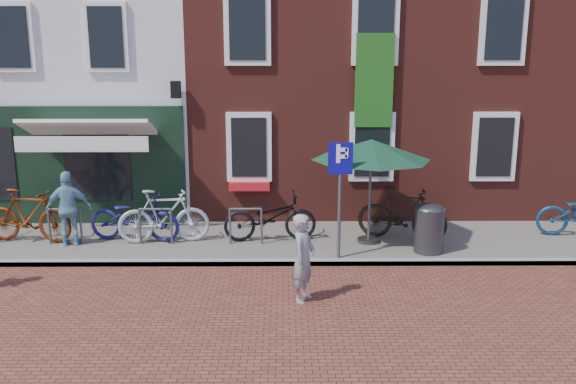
{
  "coord_description": "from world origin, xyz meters",
  "views": [
    {
      "loc": [
        1.34,
        -11.94,
        4.36
      ],
      "look_at": [
        1.43,
        0.45,
        1.46
      ],
      "focal_mm": 38.47,
      "sensor_mm": 36.0,
      "label": 1
    }
  ],
  "objects_px": {
    "bicycle_2": "(134,217)",
    "parasol": "(371,146)",
    "woman": "(304,258)",
    "bicycle_3": "(164,216)",
    "litter_bin": "(429,225)",
    "cafe_person": "(69,209)",
    "bicycle_4": "(270,217)",
    "bicycle_5": "(402,213)",
    "parking_sign": "(340,180)",
    "bicycle_1": "(28,216)"
  },
  "relations": [
    {
      "from": "bicycle_2",
      "to": "parasol",
      "type": "bearing_deg",
      "value": -82.95
    },
    {
      "from": "woman",
      "to": "bicycle_3",
      "type": "height_order",
      "value": "woman"
    },
    {
      "from": "litter_bin",
      "to": "cafe_person",
      "type": "height_order",
      "value": "cafe_person"
    },
    {
      "from": "bicycle_3",
      "to": "bicycle_4",
      "type": "relative_size",
      "value": 0.97
    },
    {
      "from": "bicycle_4",
      "to": "woman",
      "type": "bearing_deg",
      "value": -174.79
    },
    {
      "from": "bicycle_5",
      "to": "bicycle_3",
      "type": "bearing_deg",
      "value": 110.93
    },
    {
      "from": "cafe_person",
      "to": "bicycle_4",
      "type": "bearing_deg",
      "value": 174.97
    },
    {
      "from": "litter_bin",
      "to": "parasol",
      "type": "xyz_separation_m",
      "value": [
        -1.19,
        0.7,
        1.6
      ]
    },
    {
      "from": "woman",
      "to": "bicycle_4",
      "type": "relative_size",
      "value": 0.75
    },
    {
      "from": "parking_sign",
      "to": "cafe_person",
      "type": "xyz_separation_m",
      "value": [
        -5.84,
        0.9,
        -0.83
      ]
    },
    {
      "from": "cafe_person",
      "to": "bicycle_3",
      "type": "height_order",
      "value": "cafe_person"
    },
    {
      "from": "bicycle_1",
      "to": "bicycle_3",
      "type": "height_order",
      "value": "same"
    },
    {
      "from": "litter_bin",
      "to": "bicycle_2",
      "type": "xyz_separation_m",
      "value": [
        -6.46,
        0.86,
        -0.04
      ]
    },
    {
      "from": "parasol",
      "to": "bicycle_2",
      "type": "relative_size",
      "value": 1.26
    },
    {
      "from": "bicycle_2",
      "to": "bicycle_3",
      "type": "height_order",
      "value": "bicycle_3"
    },
    {
      "from": "bicycle_1",
      "to": "litter_bin",
      "type": "bearing_deg",
      "value": -86.35
    },
    {
      "from": "parking_sign",
      "to": "woman",
      "type": "bearing_deg",
      "value": -111.92
    },
    {
      "from": "parasol",
      "to": "bicycle_1",
      "type": "distance_m",
      "value": 7.78
    },
    {
      "from": "bicycle_3",
      "to": "bicycle_5",
      "type": "distance_m",
      "value": 5.36
    },
    {
      "from": "parking_sign",
      "to": "bicycle_1",
      "type": "relative_size",
      "value": 1.2
    },
    {
      "from": "bicycle_5",
      "to": "bicycle_4",
      "type": "bearing_deg",
      "value": 109.72
    },
    {
      "from": "bicycle_4",
      "to": "bicycle_1",
      "type": "bearing_deg",
      "value": 84.55
    },
    {
      "from": "cafe_person",
      "to": "bicycle_4",
      "type": "relative_size",
      "value": 0.8
    },
    {
      "from": "parking_sign",
      "to": "bicycle_1",
      "type": "xyz_separation_m",
      "value": [
        -6.85,
        1.14,
        -1.05
      ]
    },
    {
      "from": "parasol",
      "to": "bicycle_1",
      "type": "height_order",
      "value": "parasol"
    },
    {
      "from": "parking_sign",
      "to": "bicycle_4",
      "type": "relative_size",
      "value": 1.16
    },
    {
      "from": "parking_sign",
      "to": "bicycle_3",
      "type": "bearing_deg",
      "value": 164.39
    },
    {
      "from": "bicycle_1",
      "to": "bicycle_3",
      "type": "distance_m",
      "value": 3.04
    },
    {
      "from": "bicycle_2",
      "to": "parking_sign",
      "type": "bearing_deg",
      "value": -96.37
    },
    {
      "from": "parking_sign",
      "to": "bicycle_1",
      "type": "bearing_deg",
      "value": 170.57
    },
    {
      "from": "litter_bin",
      "to": "woman",
      "type": "height_order",
      "value": "woman"
    },
    {
      "from": "woman",
      "to": "bicycle_1",
      "type": "height_order",
      "value": "woman"
    },
    {
      "from": "woman",
      "to": "bicycle_4",
      "type": "xyz_separation_m",
      "value": [
        -0.65,
        3.2,
        -0.14
      ]
    },
    {
      "from": "litter_bin",
      "to": "bicycle_1",
      "type": "bearing_deg",
      "value": 174.98
    },
    {
      "from": "litter_bin",
      "to": "bicycle_3",
      "type": "xyz_separation_m",
      "value": [
        -5.76,
        0.7,
        0.02
      ]
    },
    {
      "from": "parasol",
      "to": "woman",
      "type": "xyz_separation_m",
      "value": [
        -1.56,
        -3.04,
        -1.5
      ]
    },
    {
      "from": "parasol",
      "to": "bicycle_3",
      "type": "height_order",
      "value": "parasol"
    },
    {
      "from": "bicycle_4",
      "to": "bicycle_5",
      "type": "xyz_separation_m",
      "value": [
        2.99,
        0.05,
        0.06
      ]
    },
    {
      "from": "bicycle_2",
      "to": "woman",
      "type": "bearing_deg",
      "value": -122.05
    },
    {
      "from": "parasol",
      "to": "bicycle_3",
      "type": "relative_size",
      "value": 1.3
    },
    {
      "from": "parking_sign",
      "to": "bicycle_5",
      "type": "xyz_separation_m",
      "value": [
        1.54,
        1.27,
        -1.05
      ]
    },
    {
      "from": "litter_bin",
      "to": "parking_sign",
      "type": "relative_size",
      "value": 0.47
    },
    {
      "from": "bicycle_5",
      "to": "bicycle_2",
      "type": "bearing_deg",
      "value": 109.21
    },
    {
      "from": "cafe_person",
      "to": "bicycle_3",
      "type": "relative_size",
      "value": 0.82
    },
    {
      "from": "parking_sign",
      "to": "bicycle_5",
      "type": "bearing_deg",
      "value": 39.39
    },
    {
      "from": "woman",
      "to": "bicycle_2",
      "type": "relative_size",
      "value": 0.75
    },
    {
      "from": "woman",
      "to": "bicycle_5",
      "type": "height_order",
      "value": "woman"
    },
    {
      "from": "bicycle_3",
      "to": "bicycle_2",
      "type": "bearing_deg",
      "value": 69.78
    },
    {
      "from": "bicycle_4",
      "to": "bicycle_5",
      "type": "distance_m",
      "value": 2.99
    },
    {
      "from": "parking_sign",
      "to": "bicycle_3",
      "type": "height_order",
      "value": "parking_sign"
    }
  ]
}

